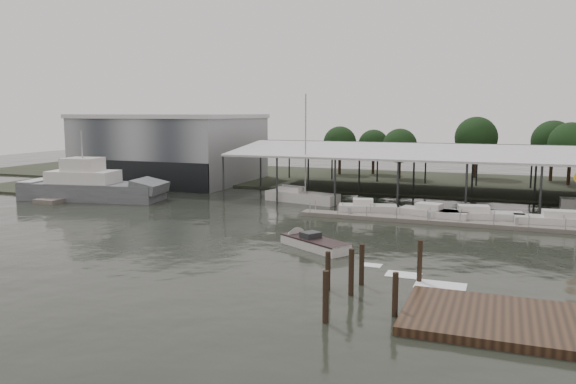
% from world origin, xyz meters
% --- Properties ---
extents(ground, '(200.00, 200.00, 0.00)m').
position_xyz_m(ground, '(0.00, 0.00, 0.00)').
color(ground, black).
rests_on(ground, ground).
extents(land_strip_far, '(140.00, 30.00, 0.30)m').
position_xyz_m(land_strip_far, '(0.00, 42.00, 0.10)').
color(land_strip_far, '#313729').
rests_on(land_strip_far, ground).
extents(land_strip_west, '(20.00, 40.00, 0.30)m').
position_xyz_m(land_strip_west, '(-40.00, 30.00, 0.10)').
color(land_strip_west, '#313729').
rests_on(land_strip_west, ground).
extents(storage_warehouse, '(24.50, 20.50, 10.50)m').
position_xyz_m(storage_warehouse, '(-28.00, 29.94, 5.29)').
color(storage_warehouse, '#91959A').
rests_on(storage_warehouse, ground).
extents(covered_boat_shed, '(58.24, 24.00, 6.96)m').
position_xyz_m(covered_boat_shed, '(17.00, 28.00, 6.13)').
color(covered_boat_shed, silver).
rests_on(covered_boat_shed, ground).
extents(trawler_dock, '(3.00, 18.00, 0.50)m').
position_xyz_m(trawler_dock, '(-30.00, 14.00, 0.25)').
color(trawler_dock, slate).
rests_on(trawler_dock, ground).
extents(floating_dock, '(28.00, 2.00, 1.40)m').
position_xyz_m(floating_dock, '(15.00, 10.00, 0.20)').
color(floating_dock, slate).
rests_on(floating_dock, ground).
extents(grey_trawler, '(18.74, 8.09, 8.84)m').
position_xyz_m(grey_trawler, '(-26.86, 10.11, 1.58)').
color(grey_trawler, slate).
rests_on(grey_trawler, ground).
extents(white_sailboat, '(9.57, 4.57, 13.11)m').
position_xyz_m(white_sailboat, '(-2.10, 17.69, 0.65)').
color(white_sailboat, silver).
rests_on(white_sailboat, ground).
extents(speedboat_underway, '(16.21, 10.64, 2.00)m').
position_xyz_m(speedboat_underway, '(6.42, -3.83, 0.39)').
color(speedboat_underway, silver).
rests_on(speedboat_underway, ground).
extents(moored_cruiser_0, '(6.39, 3.56, 1.70)m').
position_xyz_m(moored_cruiser_0, '(7.30, 12.22, 0.61)').
color(moored_cruiser_0, silver).
rests_on(moored_cruiser_0, ground).
extents(moored_cruiser_1, '(7.27, 3.69, 1.70)m').
position_xyz_m(moored_cruiser_1, '(14.21, 11.77, 0.61)').
color(moored_cruiser_1, silver).
rests_on(moored_cruiser_1, ground).
extents(moored_cruiser_2, '(8.61, 3.65, 1.70)m').
position_xyz_m(moored_cruiser_2, '(18.47, 12.01, 0.61)').
color(moored_cruiser_2, silver).
rests_on(moored_cruiser_2, ground).
extents(moored_cruiser_3, '(9.34, 3.09, 1.70)m').
position_xyz_m(moored_cruiser_3, '(26.27, 11.87, 0.61)').
color(moored_cruiser_3, silver).
rests_on(moored_cruiser_3, ground).
extents(mooring_pilings, '(5.28, 9.21, 3.39)m').
position_xyz_m(mooring_pilings, '(13.37, -14.35, 1.01)').
color(mooring_pilings, '#2D2216').
rests_on(mooring_pilings, ground).
extents(horizon_tree_line, '(69.11, 11.83, 10.13)m').
position_xyz_m(horizon_tree_line, '(24.42, 47.93, 5.97)').
color(horizon_tree_line, black).
rests_on(horizon_tree_line, ground).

